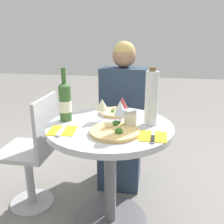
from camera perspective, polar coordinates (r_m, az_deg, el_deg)
name	(u,v)px	position (r m, az deg, el deg)	size (l,w,h in m)	color
ground_plane	(110,221)	(1.91, -0.38, -23.63)	(12.00, 12.00, 0.00)	gray
dining_table	(110,153)	(1.61, -0.42, -9.46)	(0.78, 0.78, 0.72)	slate
chair_behind_diner	(124,127)	(2.31, 2.77, -3.47)	(0.36, 0.36, 0.85)	#ADADB2
seated_diner	(122,121)	(2.15, 2.37, -2.02)	(0.39, 0.46, 1.20)	#28384C
chair_empty_side	(34,154)	(1.91, -17.35, -9.09)	(0.36, 0.36, 0.85)	#ADADB2
pizza_large	(115,131)	(1.40, 0.67, -4.37)	(0.28, 0.28, 0.05)	#DBB26B
pizza_small_far	(116,112)	(1.73, 0.82, 0.03)	(0.22, 0.22, 0.05)	#E5C17F
wine_bottle	(65,101)	(1.60, -10.68, 2.40)	(0.08, 0.08, 0.34)	#38602D
tall_carafe	(151,98)	(1.50, 9.00, 3.15)	(0.08, 0.08, 0.35)	silver
sugar_shaker	(130,119)	(1.47, 4.20, -1.59)	(0.07, 0.07, 0.11)	silver
wine_glass_front_right	(120,108)	(1.46, 1.90, 0.88)	(0.08, 0.08, 0.16)	silver
wine_glass_back_right	(122,103)	(1.54, 2.35, 2.01)	(0.08, 0.08, 0.16)	silver
wine_glass_back_left	(102,105)	(1.57, -2.27, 1.63)	(0.08, 0.08, 0.14)	silver
place_setting_left	(62,131)	(1.46, -11.33, -4.18)	(0.17, 0.19, 0.01)	yellow
place_setting_right	(153,136)	(1.37, 9.32, -5.52)	(0.15, 0.19, 0.01)	yellow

